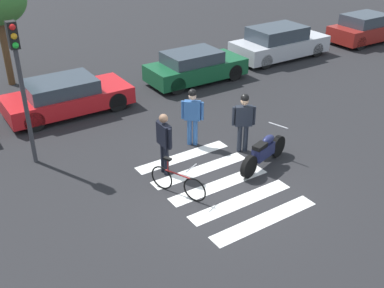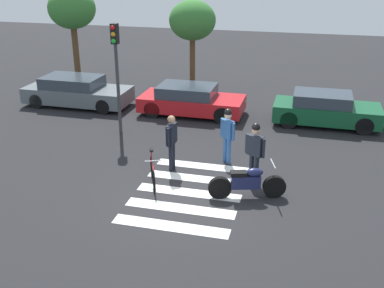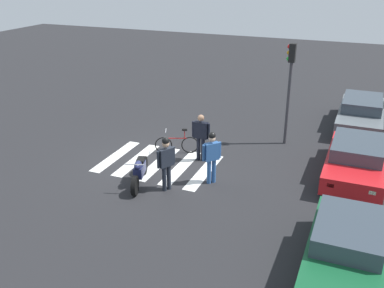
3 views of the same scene
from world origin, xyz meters
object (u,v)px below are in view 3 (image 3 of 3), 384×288
object	(u,v)px
car_grey_coupe	(361,113)
traffic_light_pole	(290,78)
leaning_bicycle	(177,144)
car_green_compact	(346,249)
car_red_convertible	(356,160)
police_motorcycle	(139,171)
pedestrian_bystander	(212,154)
officer_by_motorcycle	(166,160)
officer_on_foot	(201,134)

from	to	relation	value
car_grey_coupe	traffic_light_pole	bearing A→B (deg)	-40.75
leaning_bicycle	car_green_compact	distance (m)	8.15
car_grey_coupe	car_red_convertible	distance (m)	5.19
leaning_bicycle	police_motorcycle	bearing A→B (deg)	-2.73
leaning_bicycle	traffic_light_pole	xyz separation A→B (m)	(-2.53, 3.66, 2.35)
leaning_bicycle	car_red_convertible	size ratio (longest dim) A/B	0.36
car_red_convertible	traffic_light_pole	world-z (taller)	traffic_light_pole
leaning_bicycle	pedestrian_bystander	bearing A→B (deg)	48.57
officer_by_motorcycle	car_red_convertible	world-z (taller)	officer_by_motorcycle
traffic_light_pole	officer_by_motorcycle	bearing A→B (deg)	-27.39
police_motorcycle	pedestrian_bystander	bearing A→B (deg)	113.56
police_motorcycle	officer_by_motorcycle	distance (m)	1.19
leaning_bicycle	car_grey_coupe	size ratio (longest dim) A/B	0.34
traffic_light_pole	officer_on_foot	bearing A→B (deg)	-42.69
officer_on_foot	officer_by_motorcycle	size ratio (longest dim) A/B	0.97
officer_on_foot	traffic_light_pole	size ratio (longest dim) A/B	0.44
leaning_bicycle	car_red_convertible	world-z (taller)	car_red_convertible
officer_by_motorcycle	traffic_light_pole	bearing A→B (deg)	152.61
pedestrian_bystander	officer_by_motorcycle	bearing A→B (deg)	-49.21
officer_on_foot	car_green_compact	xyz separation A→B (m)	(4.64, 5.42, -0.40)
police_motorcycle	car_green_compact	distance (m)	6.97
leaning_bicycle	pedestrian_bystander	world-z (taller)	pedestrian_bystander
police_motorcycle	officer_by_motorcycle	size ratio (longest dim) A/B	1.14
officer_on_foot	officer_by_motorcycle	world-z (taller)	officer_by_motorcycle
pedestrian_bystander	traffic_light_pole	distance (m)	4.92
car_green_compact	car_grey_coupe	bearing A→B (deg)	-179.47
officer_on_foot	officer_by_motorcycle	bearing A→B (deg)	-4.35
leaning_bicycle	officer_on_foot	bearing A→B (deg)	76.36
police_motorcycle	traffic_light_pole	xyz separation A→B (m)	(-5.30, 3.79, 2.26)
pedestrian_bystander	car_green_compact	world-z (taller)	pedestrian_bystander
police_motorcycle	car_red_convertible	world-z (taller)	car_red_convertible
police_motorcycle	officer_on_foot	bearing A→B (deg)	154.20
police_motorcycle	officer_on_foot	distance (m)	2.84
officer_by_motorcycle	car_red_convertible	bearing A→B (deg)	121.02
leaning_bicycle	car_red_convertible	distance (m)	6.48
car_grey_coupe	car_red_convertible	bearing A→B (deg)	0.52
officer_by_motorcycle	pedestrian_bystander	size ratio (longest dim) A/B	1.01
officer_on_foot	traffic_light_pole	world-z (taller)	traffic_light_pole
leaning_bicycle	officer_on_foot	world-z (taller)	officer_on_foot
car_red_convertible	pedestrian_bystander	bearing A→B (deg)	-61.99
leaning_bicycle	car_green_compact	world-z (taller)	car_green_compact
car_grey_coupe	car_green_compact	size ratio (longest dim) A/B	1.14
car_grey_coupe	officer_on_foot	bearing A→B (deg)	-41.67
officer_on_foot	pedestrian_bystander	xyz separation A→B (m)	(1.55, 0.97, 0.02)
officer_by_motorcycle	car_green_compact	size ratio (longest dim) A/B	0.45
officer_on_foot	car_green_compact	size ratio (longest dim) A/B	0.44
officer_on_foot	officer_by_motorcycle	xyz separation A→B (m)	(2.56, -0.19, 0.04)
leaning_bicycle	officer_by_motorcycle	world-z (taller)	officer_by_motorcycle
car_grey_coupe	traffic_light_pole	size ratio (longest dim) A/B	1.15
car_green_compact	traffic_light_pole	distance (m)	8.23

